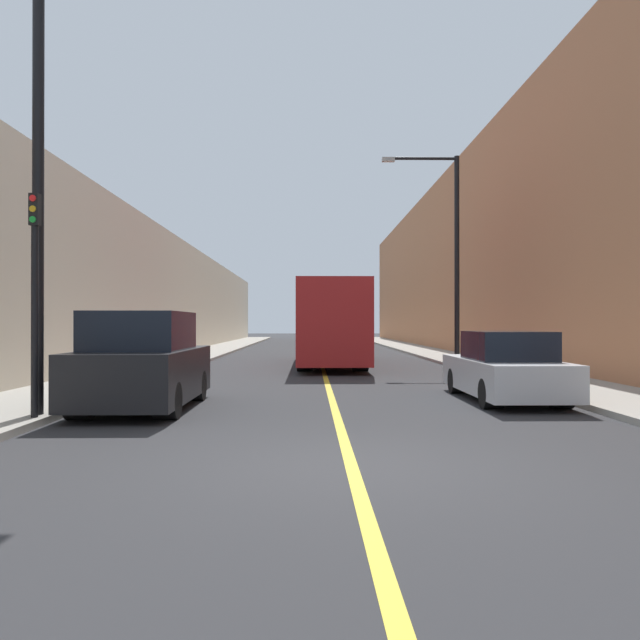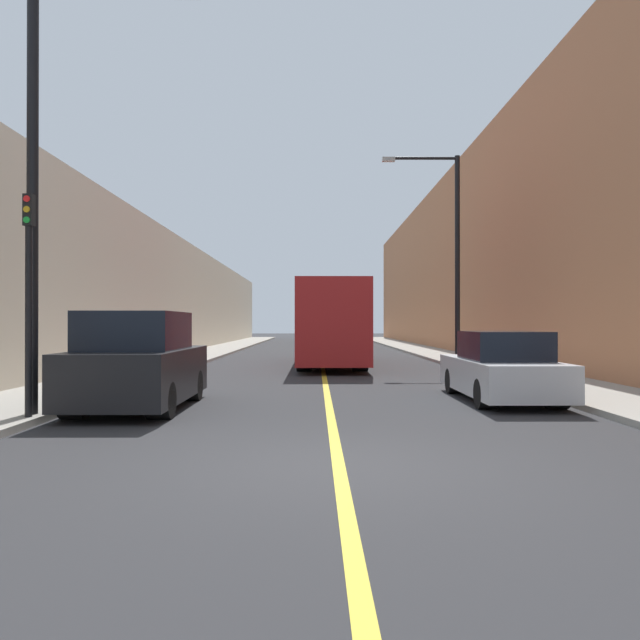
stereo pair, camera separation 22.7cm
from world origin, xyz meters
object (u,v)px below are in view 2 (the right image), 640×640
at_px(traffic_light, 29,295).
at_px(car_right_near, 502,370).
at_px(parked_suv_left, 138,365).
at_px(street_lamp_right, 451,245).
at_px(bus, 330,323).
at_px(street_lamp_left, 49,165).

bearing_deg(traffic_light, car_right_near, 19.24).
xyz_separation_m(parked_suv_left, street_lamp_right, (8.94, 11.97, 3.95)).
bearing_deg(car_right_near, bus, 106.30).
height_order(car_right_near, street_lamp_right, street_lamp_right).
distance_m(bus, street_lamp_left, 16.24).
bearing_deg(street_lamp_left, car_right_near, 17.56).
relative_size(bus, car_right_near, 2.53).
distance_m(car_right_near, traffic_light, 9.80).
xyz_separation_m(street_lamp_right, traffic_light, (-10.30, -13.81, -2.63)).
height_order(bus, parked_suv_left, bus).
distance_m(street_lamp_left, street_lamp_right, 16.83).
bearing_deg(street_lamp_right, bus, 161.22).
relative_size(car_right_near, street_lamp_left, 0.59).
bearing_deg(street_lamp_left, street_lamp_right, 53.08).
bearing_deg(car_right_near, street_lamp_right, 83.75).
height_order(parked_suv_left, street_lamp_right, street_lamp_right).
height_order(bus, traffic_light, traffic_light).
xyz_separation_m(car_right_near, traffic_light, (-9.14, -3.19, 1.53)).
relative_size(bus, street_lamp_right, 1.40).
relative_size(bus, street_lamp_left, 1.50).
bearing_deg(street_lamp_right, traffic_light, -126.72).
xyz_separation_m(car_right_near, street_lamp_left, (-8.95, -2.83, 3.87)).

